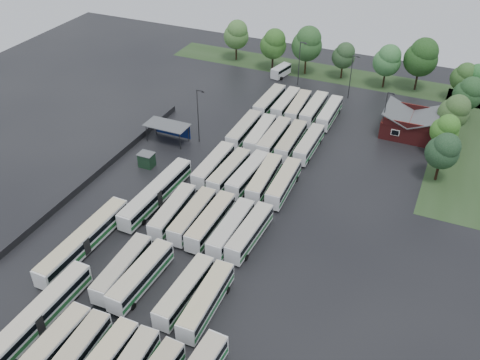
% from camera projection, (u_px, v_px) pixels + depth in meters
% --- Properties ---
extents(ground, '(160.00, 160.00, 0.00)m').
position_uv_depth(ground, '(195.00, 233.00, 79.52)').
color(ground, black).
rests_on(ground, ground).
extents(brick_building, '(10.07, 8.60, 5.39)m').
position_uv_depth(brick_building, '(409.00, 126.00, 102.57)').
color(brick_building, maroon).
rests_on(brick_building, ground).
extents(wash_shed, '(8.20, 4.20, 3.58)m').
position_uv_depth(wash_shed, '(168.00, 126.00, 100.09)').
color(wash_shed, '#2D2D30').
rests_on(wash_shed, ground).
extents(utility_hut, '(2.70, 2.20, 2.62)m').
position_uv_depth(utility_hut, '(147.00, 160.00, 93.63)').
color(utility_hut, black).
rests_on(utility_hut, ground).
extents(grass_strip_north, '(80.00, 10.00, 0.01)m').
position_uv_depth(grass_strip_north, '(330.00, 74.00, 127.51)').
color(grass_strip_north, '#263E1C').
rests_on(grass_strip_north, ground).
extents(grass_strip_east, '(10.00, 50.00, 0.01)m').
position_uv_depth(grass_strip_east, '(462.00, 145.00, 100.32)').
color(grass_strip_east, '#263E1C').
rests_on(grass_strip_east, ground).
extents(west_fence, '(0.10, 50.00, 1.20)m').
position_uv_depth(west_fence, '(103.00, 169.00, 92.59)').
color(west_fence, '#2D2D30').
rests_on(west_fence, ground).
extents(bus_r0c0, '(2.72, 11.90, 3.30)m').
position_uv_depth(bus_r0c0, '(51.00, 349.00, 60.17)').
color(bus_r0c0, silver).
rests_on(bus_r0c0, ground).
extents(bus_r0c1, '(2.92, 11.56, 3.19)m').
position_uv_depth(bus_r0c1, '(74.00, 356.00, 59.45)').
color(bus_r0c1, silver).
rests_on(bus_r0c1, ground).
extents(bus_r1c0, '(2.82, 11.64, 3.22)m').
position_uv_depth(bus_r1c0, '(122.00, 268.00, 70.80)').
color(bus_r1c0, silver).
rests_on(bus_r1c0, ground).
extents(bus_r1c1, '(2.93, 12.03, 3.33)m').
position_uv_depth(bus_r1c1, '(141.00, 276.00, 69.60)').
color(bus_r1c1, silver).
rests_on(bus_r1c1, ground).
extents(bus_r1c3, '(2.76, 11.62, 3.22)m').
position_uv_depth(bus_r1c3, '(185.00, 291.00, 67.48)').
color(bus_r1c3, silver).
rests_on(bus_r1c3, ground).
extents(bus_r1c4, '(2.86, 11.94, 3.31)m').
position_uv_depth(bus_r1c4, '(206.00, 300.00, 66.12)').
color(bus_r1c4, silver).
rests_on(bus_r1c4, ground).
extents(bus_r2c0, '(3.00, 11.68, 3.22)m').
position_uv_depth(bus_r2c0, '(173.00, 211.00, 80.89)').
color(bus_r2c0, silver).
rests_on(bus_r2c0, ground).
extents(bus_r2c1, '(2.68, 11.72, 3.25)m').
position_uv_depth(bus_r2c1, '(193.00, 216.00, 79.94)').
color(bus_r2c1, silver).
rests_on(bus_r2c1, ground).
extents(bus_r2c2, '(2.60, 12.01, 3.34)m').
position_uv_depth(bus_r2c2, '(211.00, 221.00, 78.84)').
color(bus_r2c2, silver).
rests_on(bus_r2c2, ground).
extents(bus_r2c3, '(2.56, 11.76, 3.27)m').
position_uv_depth(bus_r2c3, '(231.00, 228.00, 77.53)').
color(bus_r2c3, silver).
rests_on(bus_r2c3, ground).
extents(bus_r2c4, '(2.86, 11.68, 3.23)m').
position_uv_depth(bus_r2c4, '(250.00, 232.00, 76.86)').
color(bus_r2c4, silver).
rests_on(bus_r2c4, ground).
extents(bus_r3c0, '(2.55, 11.90, 3.31)m').
position_uv_depth(bus_r3c0, '(214.00, 165.00, 91.26)').
color(bus_r3c0, silver).
rests_on(bus_r3c0, ground).
extents(bus_r3c1, '(2.96, 11.75, 3.25)m').
position_uv_depth(bus_r3c1, '(229.00, 171.00, 89.82)').
color(bus_r3c1, silver).
rests_on(bus_r3c1, ground).
extents(bus_r3c2, '(3.10, 11.92, 3.29)m').
position_uv_depth(bus_r3c2, '(248.00, 174.00, 89.03)').
color(bus_r3c2, silver).
rests_on(bus_r3c2, ground).
extents(bus_r3c3, '(3.07, 11.93, 3.29)m').
position_uv_depth(bus_r3c3, '(264.00, 179.00, 87.99)').
color(bus_r3c3, silver).
rests_on(bus_r3c3, ground).
extents(bus_r3c4, '(2.87, 11.80, 3.26)m').
position_uv_depth(bus_r3c4, '(284.00, 183.00, 87.02)').
color(bus_r3c4, silver).
rests_on(bus_r3c4, ground).
extents(bus_r4c0, '(2.61, 11.90, 3.31)m').
position_uv_depth(bus_r4c0, '(244.00, 130.00, 101.34)').
color(bus_r4c0, silver).
rests_on(bus_r4c0, ground).
extents(bus_r4c1, '(3.07, 11.86, 3.27)m').
position_uv_depth(bus_r4c1, '(260.00, 134.00, 100.02)').
color(bus_r4c1, silver).
rests_on(bus_r4c1, ground).
extents(bus_r4c2, '(2.64, 12.02, 3.34)m').
position_uv_depth(bus_r4c2, '(274.00, 138.00, 98.94)').
color(bus_r4c2, silver).
rests_on(bus_r4c2, ground).
extents(bus_r4c3, '(2.80, 11.92, 3.30)m').
position_uv_depth(bus_r4c3, '(291.00, 141.00, 98.01)').
color(bus_r4c3, silver).
rests_on(bus_r4c3, ground).
extents(bus_r4c4, '(2.43, 11.37, 3.16)m').
position_uv_depth(bus_r4c4, '(309.00, 144.00, 97.21)').
color(bus_r4c4, silver).
rests_on(bus_r4c4, ground).
extents(bus_r5c0, '(2.75, 12.06, 3.35)m').
position_uv_depth(bus_r5c0, '(270.00, 101.00, 111.24)').
color(bus_r5c0, silver).
rests_on(bus_r5c0, ground).
extents(bus_r5c1, '(2.47, 11.43, 3.18)m').
position_uv_depth(bus_r5c1, '(286.00, 103.00, 110.66)').
color(bus_r5c1, silver).
rests_on(bus_r5c1, ground).
extents(bus_r5c2, '(2.96, 11.60, 3.20)m').
position_uv_depth(bus_r5c2, '(298.00, 107.00, 109.29)').
color(bus_r5c2, silver).
rests_on(bus_r5c2, ground).
extents(bus_r5c3, '(2.56, 11.91, 3.31)m').
position_uv_depth(bus_r5c3, '(314.00, 109.00, 108.39)').
color(bus_r5c3, silver).
rests_on(bus_r5c3, ground).
extents(bus_r5c4, '(2.52, 11.40, 3.17)m').
position_uv_depth(bus_r5c4, '(330.00, 113.00, 107.21)').
color(bus_r5c4, silver).
rests_on(bus_r5c4, ground).
extents(artic_bus_west_a, '(2.72, 17.41, 3.22)m').
position_uv_depth(artic_bus_west_a, '(38.00, 317.00, 64.01)').
color(artic_bus_west_a, silver).
rests_on(artic_bus_west_a, ground).
extents(artic_bus_west_b, '(3.06, 17.72, 3.28)m').
position_uv_depth(artic_bus_west_b, '(156.00, 193.00, 84.66)').
color(artic_bus_west_b, silver).
rests_on(artic_bus_west_b, ground).
extents(artic_bus_west_c, '(2.89, 17.93, 3.32)m').
position_uv_depth(artic_bus_west_c, '(84.00, 241.00, 75.29)').
color(artic_bus_west_c, silver).
rests_on(artic_bus_west_c, ground).
extents(minibus, '(3.31, 6.04, 2.50)m').
position_uv_depth(minibus, '(281.00, 71.00, 125.45)').
color(minibus, silver).
rests_on(minibus, ground).
extents(tree_north_0, '(6.20, 6.20, 10.28)m').
position_uv_depth(tree_north_0, '(237.00, 34.00, 130.72)').
color(tree_north_0, black).
rests_on(tree_north_0, ground).
extents(tree_north_1, '(6.23, 6.23, 10.31)m').
position_uv_depth(tree_north_1, '(274.00, 43.00, 125.49)').
color(tree_north_1, black).
rests_on(tree_north_1, ground).
extents(tree_north_2, '(7.06, 7.06, 11.70)m').
position_uv_depth(tree_north_2, '(307.00, 43.00, 123.08)').
color(tree_north_2, '#372713').
rests_on(tree_north_2, ground).
extents(tree_north_3, '(5.29, 5.29, 8.77)m').
position_uv_depth(tree_north_3, '(344.00, 55.00, 122.11)').
color(tree_north_3, '#312112').
rests_on(tree_north_3, ground).
extents(tree_north_4, '(6.14, 6.14, 10.17)m').
position_uv_depth(tree_north_4, '(388.00, 60.00, 117.41)').
color(tree_north_4, black).
rests_on(tree_north_4, ground).
extents(tree_north_5, '(7.34, 7.34, 12.15)m').
position_uv_depth(tree_north_5, '(422.00, 57.00, 115.61)').
color(tree_north_5, black).
rests_on(tree_north_5, ground).
extents(tree_north_6, '(5.32, 5.32, 8.82)m').
position_uv_depth(tree_north_6, '(475.00, 78.00, 111.73)').
color(tree_north_6, '#3A2A15').
rests_on(tree_north_6, ground).
extents(tree_east_0, '(5.53, 5.53, 9.16)m').
position_uv_depth(tree_east_0, '(444.00, 151.00, 87.45)').
color(tree_east_0, black).
rests_on(tree_east_0, ground).
extents(tree_east_1, '(5.04, 5.04, 8.34)m').
position_uv_depth(tree_east_1, '(446.00, 129.00, 94.29)').
color(tree_east_1, '#382715').
rests_on(tree_east_1, ground).
extents(tree_east_2, '(5.70, 5.70, 9.44)m').
position_uv_depth(tree_east_2, '(455.00, 111.00, 98.48)').
color(tree_east_2, '#332212').
rests_on(tree_east_2, ground).
extents(tree_east_3, '(5.78, 5.78, 9.57)m').
position_uv_depth(tree_east_3, '(469.00, 93.00, 104.67)').
color(tree_east_3, '#36241A').
rests_on(tree_east_3, ground).
extents(tree_east_4, '(5.31, 5.31, 8.79)m').
position_uv_depth(tree_east_4, '(464.00, 77.00, 112.30)').
color(tree_east_4, black).
rests_on(tree_east_4, ground).
extents(lamp_post_ne, '(1.45, 0.28, 9.42)m').
position_uv_depth(lamp_post_ne, '(385.00, 112.00, 99.65)').
color(lamp_post_ne, '#2D2D30').
rests_on(lamp_post_ne, ground).
extents(lamp_post_nw, '(1.66, 0.32, 10.81)m').
position_uv_depth(lamp_post_nw, '(199.00, 112.00, 97.72)').
color(lamp_post_nw, '#2D2D30').
rests_on(lamp_post_nw, ground).
extents(lamp_post_back_w, '(1.57, 0.31, 10.19)m').
position_uv_depth(lamp_post_back_w, '(300.00, 60.00, 118.84)').
color(lamp_post_back_w, '#2D2D30').
rests_on(lamp_post_back_w, ground).
extents(lamp_post_back_e, '(1.52, 0.30, 9.84)m').
position_uv_depth(lamp_post_back_e, '(352.00, 74.00, 113.30)').
color(lamp_post_back_e, '#2D2D30').
rests_on(lamp_post_back_e, ground).
extents(puddle_0, '(4.79, 4.79, 0.01)m').
position_uv_depth(puddle_0, '(110.00, 308.00, 67.41)').
color(puddle_0, black).
rests_on(puddle_0, ground).
extents(puddle_2, '(4.72, 4.72, 0.01)m').
position_uv_depth(puddle_2, '(146.00, 211.00, 83.77)').
color(puddle_2, black).
rests_on(puddle_2, ground).
extents(puddle_3, '(5.00, 5.00, 0.01)m').
position_uv_depth(puddle_3, '(222.00, 254.00, 75.75)').
color(puddle_3, black).
rests_on(puddle_3, ground).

